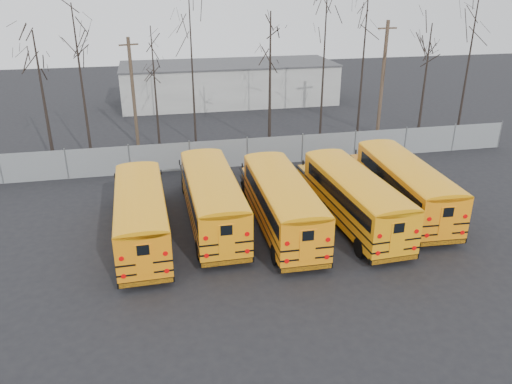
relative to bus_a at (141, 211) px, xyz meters
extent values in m
plane|color=black|center=(7.25, -2.26, -1.68)|extent=(120.00, 120.00, 0.00)
cube|color=gray|center=(7.25, 9.74, -0.68)|extent=(40.00, 0.04, 2.00)
cube|color=beige|center=(9.25, 29.74, 0.32)|extent=(22.00, 8.00, 4.00)
cylinder|color=black|center=(-0.97, -3.26, -1.21)|extent=(0.28, 0.93, 0.92)
cylinder|color=black|center=(1.12, -3.22, -1.21)|extent=(0.28, 0.93, 0.92)
cylinder|color=black|center=(-1.14, 4.49, -1.21)|extent=(0.28, 0.93, 0.92)
cylinder|color=black|center=(0.94, 4.53, -1.21)|extent=(0.28, 0.93, 0.92)
cube|color=orange|center=(0.01, -0.24, -0.13)|extent=(2.50, 8.63, 2.17)
cube|color=orange|center=(-0.11, 4.83, -0.75)|extent=(2.11, 1.62, 0.92)
cube|color=black|center=(0.01, -0.43, 0.35)|extent=(2.52, 7.71, 0.65)
cube|color=black|center=(-0.01, 0.54, -0.80)|extent=(2.56, 10.22, 0.08)
cube|color=black|center=(-0.01, 0.54, -0.34)|extent=(2.56, 10.22, 0.08)
cube|color=black|center=(0.10, -4.44, -1.26)|extent=(2.37, 0.26, 0.26)
cube|color=black|center=(-0.13, 5.57, -1.26)|extent=(2.22, 0.23, 0.24)
cube|color=orange|center=(0.10, -4.54, -0.15)|extent=(0.69, 0.05, 1.43)
cylinder|color=#B20505|center=(-0.77, -4.57, -0.80)|extent=(0.20, 0.04, 0.20)
cylinder|color=#B20505|center=(0.98, -4.53, -0.80)|extent=(0.20, 0.04, 0.20)
cylinder|color=#B20505|center=(-0.77, -4.57, 0.03)|extent=(0.20, 0.04, 0.20)
cylinder|color=#B20505|center=(0.98, -4.53, 0.03)|extent=(0.20, 0.04, 0.20)
cylinder|color=black|center=(2.56, -2.33, -1.20)|extent=(0.27, 0.96, 0.96)
cylinder|color=black|center=(4.73, -2.32, -1.20)|extent=(0.27, 0.96, 0.96)
cylinder|color=black|center=(2.52, 5.73, -1.20)|extent=(0.27, 0.96, 0.96)
cylinder|color=black|center=(4.69, 5.74, -1.20)|extent=(0.27, 0.96, 0.96)
cube|color=orange|center=(3.63, 0.79, -0.07)|extent=(2.45, 8.94, 2.26)
cube|color=orange|center=(3.60, 6.07, -0.72)|extent=(2.17, 1.64, 0.96)
cube|color=black|center=(3.63, 0.60, 0.44)|extent=(2.48, 7.98, 0.67)
cube|color=black|center=(3.63, 1.61, -0.76)|extent=(2.49, 10.59, 0.09)
cube|color=black|center=(3.63, 1.61, -0.28)|extent=(2.49, 10.59, 0.09)
cube|color=black|center=(3.65, -3.58, -1.24)|extent=(2.46, 0.22, 0.27)
cube|color=black|center=(3.60, 6.84, -1.24)|extent=(2.31, 0.20, 0.25)
cube|color=orange|center=(3.65, -3.68, -0.09)|extent=(0.72, 0.04, 1.49)
cylinder|color=#B20505|center=(2.74, -3.70, -0.76)|extent=(0.21, 0.04, 0.21)
cylinder|color=#B20505|center=(4.57, -3.69, -0.76)|extent=(0.21, 0.04, 0.21)
cylinder|color=#B20505|center=(2.74, -3.70, 0.10)|extent=(0.21, 0.04, 0.21)
cylinder|color=#B20505|center=(4.57, -3.69, 0.10)|extent=(0.21, 0.04, 0.21)
cylinder|color=black|center=(5.92, -3.52, -1.20)|extent=(0.28, 0.96, 0.95)
cylinder|color=black|center=(8.07, -3.55, -1.20)|extent=(0.28, 0.96, 0.95)
cylinder|color=black|center=(6.05, 4.48, -1.20)|extent=(0.28, 0.96, 0.95)
cylinder|color=black|center=(8.20, 4.44, -1.20)|extent=(0.28, 0.96, 0.95)
cube|color=orange|center=(7.04, -0.44, -0.08)|extent=(2.53, 8.89, 2.24)
cube|color=orange|center=(7.13, 4.79, -0.72)|extent=(2.17, 1.65, 0.95)
cube|color=black|center=(7.04, -0.63, 0.42)|extent=(2.55, 7.94, 0.67)
cube|color=black|center=(7.06, 0.37, -0.77)|extent=(2.59, 10.53, 0.09)
cube|color=black|center=(7.06, 0.37, -0.30)|extent=(2.59, 10.53, 0.09)
cube|color=black|center=(6.97, -4.77, -1.25)|extent=(2.44, 0.25, 0.27)
cube|color=black|center=(7.15, 5.55, -1.25)|extent=(2.29, 0.23, 0.25)
cube|color=orange|center=(6.97, -4.88, -0.11)|extent=(0.71, 0.05, 1.47)
cylinder|color=#B20505|center=(6.06, -4.87, -0.77)|extent=(0.21, 0.04, 0.21)
cylinder|color=#B20505|center=(7.87, -4.90, -0.77)|extent=(0.21, 0.04, 0.21)
cylinder|color=#B20505|center=(6.06, -4.87, 0.09)|extent=(0.21, 0.04, 0.21)
cylinder|color=#B20505|center=(7.87, -4.90, 0.09)|extent=(0.21, 0.04, 0.21)
cylinder|color=black|center=(9.97, -3.73, -1.20)|extent=(0.30, 0.96, 0.95)
cylinder|color=black|center=(12.10, -3.64, -1.20)|extent=(0.30, 0.96, 0.95)
cylinder|color=black|center=(9.63, 4.22, -1.20)|extent=(0.30, 0.96, 0.95)
cylinder|color=black|center=(11.77, 4.31, -1.20)|extent=(0.30, 0.96, 0.95)
cube|color=#FE9C0E|center=(10.91, -0.61, -0.09)|extent=(2.74, 8.90, 2.22)
cube|color=#FE9C0E|center=(10.69, 4.59, -0.73)|extent=(2.20, 1.70, 0.95)
cube|color=black|center=(10.91, -0.80, 0.41)|extent=(2.73, 7.95, 0.66)
cube|color=black|center=(10.87, 0.20, -0.78)|extent=(2.83, 10.52, 0.09)
cube|color=black|center=(10.87, 0.20, -0.30)|extent=(2.83, 10.52, 0.09)
cube|color=black|center=(11.09, -4.91, -1.25)|extent=(2.43, 0.31, 0.27)
cube|color=black|center=(10.65, 5.35, -1.25)|extent=(2.28, 0.28, 0.25)
cube|color=#FE9C0E|center=(11.09, -5.02, -0.11)|extent=(0.71, 0.07, 1.47)
cylinder|color=#B20505|center=(10.19, -5.06, -0.78)|extent=(0.21, 0.05, 0.21)
cylinder|color=#B20505|center=(11.99, -4.99, -0.78)|extent=(0.21, 0.05, 0.21)
cylinder|color=#B20505|center=(10.19, -5.06, 0.08)|extent=(0.21, 0.05, 0.21)
cylinder|color=#B20505|center=(11.99, -4.99, 0.08)|extent=(0.21, 0.05, 0.21)
cylinder|color=black|center=(13.07, -2.65, -1.20)|extent=(0.32, 0.97, 0.96)
cylinder|color=black|center=(15.23, -2.77, -1.20)|extent=(0.32, 0.97, 0.96)
cylinder|color=black|center=(13.49, 5.37, -1.20)|extent=(0.32, 0.97, 0.96)
cylinder|color=black|center=(15.65, 5.26, -1.20)|extent=(0.32, 0.97, 0.96)
cube|color=orange|center=(14.31, 0.40, -0.07)|extent=(2.85, 9.01, 2.25)
cube|color=orange|center=(14.59, 5.65, -0.72)|extent=(2.23, 1.74, 0.96)
cube|color=black|center=(14.30, 0.21, 0.43)|extent=(2.84, 8.06, 0.67)
cube|color=black|center=(14.35, 1.21, -0.77)|extent=(2.97, 10.66, 0.09)
cube|color=black|center=(14.35, 1.21, -0.29)|extent=(2.97, 10.66, 0.09)
cube|color=black|center=(14.09, -3.95, -1.24)|extent=(2.46, 0.34, 0.27)
cube|color=black|center=(14.63, 6.42, -1.24)|extent=(2.30, 0.31, 0.25)
cube|color=orange|center=(14.08, -4.06, -0.10)|extent=(0.72, 0.08, 1.48)
cylinder|color=#B20505|center=(13.17, -4.02, -0.77)|extent=(0.21, 0.05, 0.21)
cylinder|color=#B20505|center=(14.99, -4.11, -0.77)|extent=(0.21, 0.05, 0.21)
cylinder|color=#B20505|center=(13.17, -4.02, 0.10)|extent=(0.21, 0.05, 0.21)
cylinder|color=#B20505|center=(14.99, -4.11, 0.10)|extent=(0.21, 0.05, 0.21)
cylinder|color=#493829|center=(-0.29, 16.29, 2.45)|extent=(0.26, 0.26, 8.24)
cube|color=#493829|center=(-0.29, 16.29, 6.02)|extent=(1.42, 0.60, 0.11)
cylinder|color=#4D3B2C|center=(19.55, 15.03, 2.93)|extent=(0.29, 0.29, 9.21)
cube|color=#4D3B2C|center=(19.55, 15.03, 6.92)|extent=(1.64, 0.30, 0.12)
cone|color=black|center=(-6.06, 12.72, 2.89)|extent=(0.26, 0.26, 9.13)
cone|color=black|center=(-3.46, 12.49, 3.71)|extent=(0.26, 0.26, 10.76)
cone|color=black|center=(1.36, 14.76, 2.89)|extent=(0.26, 0.26, 9.12)
cone|color=black|center=(4.22, 15.50, 4.51)|extent=(0.26, 0.26, 12.38)
cone|color=black|center=(9.75, 13.50, 3.36)|extent=(0.26, 0.26, 10.07)
cone|color=black|center=(14.06, 13.99, 4.68)|extent=(0.26, 0.26, 12.70)
cone|color=black|center=(17.61, 14.78, 4.81)|extent=(0.26, 0.26, 12.96)
cone|color=black|center=(21.14, 11.31, 2.94)|extent=(0.26, 0.26, 9.23)
cone|color=black|center=(25.48, 12.63, 4.58)|extent=(0.26, 0.26, 12.51)
camera|label=1|loc=(0.84, -22.73, 10.33)|focal=35.00mm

